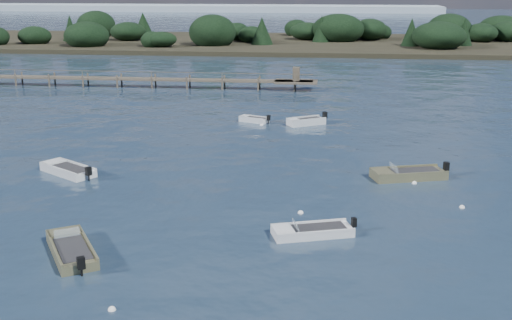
# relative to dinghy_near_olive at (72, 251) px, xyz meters

# --- Properties ---
(ground) EXTENTS (400.00, 400.00, 0.00)m
(ground) POSITION_rel_dinghy_near_olive_xyz_m (4.23, 59.96, -0.16)
(ground) COLOR #172536
(ground) RESTS_ON ground
(dinghy_near_olive) EXTENTS (3.89, 4.82, 1.21)m
(dinghy_near_olive) POSITION_rel_dinghy_near_olive_xyz_m (0.00, 0.00, 0.00)
(dinghy_near_olive) COLOR #656343
(dinghy_near_olive) RESTS_ON ground
(dinghy_mid_grey) EXTENTS (4.49, 3.79, 1.19)m
(dinghy_mid_grey) POSITION_rel_dinghy_near_olive_xyz_m (-5.35, 12.68, 0.00)
(dinghy_mid_grey) COLOR silver
(dinghy_mid_grey) RESTS_ON ground
(dinghy_mid_white_a) EXTENTS (4.47, 2.72, 1.03)m
(dinghy_mid_white_a) POSITION_rel_dinghy_near_olive_xyz_m (11.39, 3.72, -0.02)
(dinghy_mid_white_a) COLOR silver
(dinghy_mid_white_a) RESTS_ON ground
(tender_far_grey_b) EXTENTS (3.70, 2.89, 1.30)m
(tender_far_grey_b) POSITION_rel_dinghy_near_olive_xyz_m (10.12, 29.57, 0.03)
(tender_far_grey_b) COLOR silver
(tender_far_grey_b) RESTS_ON ground
(tender_far_white) EXTENTS (3.00, 1.99, 1.02)m
(tender_far_white) POSITION_rel_dinghy_near_olive_xyz_m (5.31, 30.15, -0.01)
(tender_far_white) COLOR silver
(tender_far_white) RESTS_ON ground
(dinghy_mid_white_b) EXTENTS (5.30, 3.12, 1.29)m
(dinghy_mid_white_b) POSITION_rel_dinghy_near_olive_xyz_m (17.43, 14.22, 0.01)
(dinghy_mid_white_b) COLOR #656343
(dinghy_mid_white_b) RESTS_ON ground
(buoy_a) EXTENTS (0.32, 0.32, 0.32)m
(buoy_a) POSITION_rel_dinghy_near_olive_xyz_m (3.66, -4.96, -0.16)
(buoy_a) COLOR white
(buoy_a) RESTS_ON ground
(buoy_b) EXTENTS (0.32, 0.32, 0.32)m
(buoy_b) POSITION_rel_dinghy_near_olive_xyz_m (10.65, 6.86, -0.16)
(buoy_b) COLOR white
(buoy_b) RESTS_ON ground
(buoy_d) EXTENTS (0.32, 0.32, 0.32)m
(buoy_d) POSITION_rel_dinghy_near_olive_xyz_m (19.88, 8.79, -0.16)
(buoy_d) COLOR white
(buoy_d) RESTS_ON ground
(buoy_e) EXTENTS (0.32, 0.32, 0.32)m
(buoy_e) POSITION_rel_dinghy_near_olive_xyz_m (6.14, 28.83, -0.16)
(buoy_e) COLOR white
(buoy_e) RESTS_ON ground
(buoy_extra_a) EXTENTS (0.32, 0.32, 0.32)m
(buoy_extra_a) POSITION_rel_dinghy_near_olive_xyz_m (17.71, 13.09, -0.16)
(buoy_extra_a) COLOR white
(buoy_extra_a) RESTS_ON ground
(jetty) EXTENTS (64.50, 3.20, 3.40)m
(jetty) POSITION_rel_dinghy_near_olive_xyz_m (-17.51, 47.96, 0.83)
(jetty) COLOR brown
(jetty) RESTS_ON ground
(far_headland) EXTENTS (190.00, 40.00, 5.80)m
(far_headland) POSITION_rel_dinghy_near_olive_xyz_m (29.23, 99.96, 1.81)
(far_headland) COLOR black
(far_headland) RESTS_ON ground
(distant_haze) EXTENTS (280.00, 20.00, 2.40)m
(distant_haze) POSITION_rel_dinghy_near_olive_xyz_m (-85.77, 229.96, -0.16)
(distant_haze) COLOR #93A6B6
(distant_haze) RESTS_ON ground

